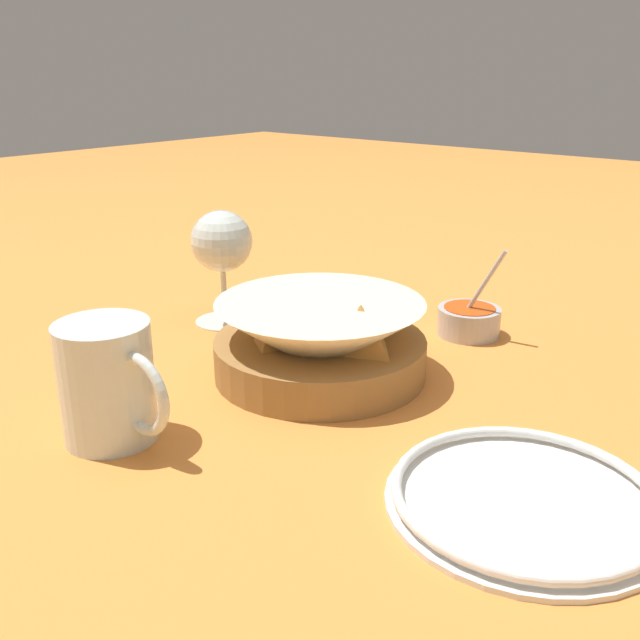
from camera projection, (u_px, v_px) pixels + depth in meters
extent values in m
plane|color=orange|center=(316.00, 385.00, 0.71)|extent=(4.00, 4.00, 0.00)
cylinder|color=olive|center=(320.00, 356.00, 0.73)|extent=(0.22, 0.22, 0.04)
cone|color=beige|center=(320.00, 337.00, 0.72)|extent=(0.21, 0.21, 0.08)
cylinder|color=#3D842D|center=(320.00, 355.00, 0.73)|extent=(0.16, 0.16, 0.01)
pyramid|color=#CC8E42|center=(360.00, 333.00, 0.69)|extent=(0.09, 0.08, 0.06)
pyramid|color=#CC8E42|center=(329.00, 313.00, 0.76)|extent=(0.08, 0.08, 0.05)
pyramid|color=#CC8E42|center=(274.00, 332.00, 0.71)|extent=(0.06, 0.07, 0.05)
cylinder|color=#B7B7BC|center=(469.00, 321.00, 0.83)|extent=(0.07, 0.07, 0.03)
cylinder|color=#CC4C14|center=(469.00, 317.00, 0.83)|extent=(0.06, 0.06, 0.02)
cylinder|color=#B7B7BC|center=(481.00, 288.00, 0.81)|extent=(0.06, 0.01, 0.10)
cylinder|color=silver|center=(225.00, 320.00, 0.88)|extent=(0.07, 0.07, 0.00)
cylinder|color=silver|center=(224.00, 293.00, 0.87)|extent=(0.01, 0.01, 0.07)
sphere|color=silver|center=(222.00, 241.00, 0.85)|extent=(0.07, 0.07, 0.07)
sphere|color=#E5B77F|center=(222.00, 249.00, 0.85)|extent=(0.05, 0.05, 0.05)
cylinder|color=silver|center=(107.00, 382.00, 0.59)|extent=(0.08, 0.08, 0.10)
cylinder|color=gold|center=(108.00, 395.00, 0.60)|extent=(0.06, 0.06, 0.07)
torus|color=silver|center=(139.00, 394.00, 0.57)|extent=(0.07, 0.01, 0.07)
cylinder|color=white|center=(524.00, 501.00, 0.51)|extent=(0.20, 0.20, 0.01)
torus|color=white|center=(525.00, 493.00, 0.51)|extent=(0.19, 0.19, 0.01)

